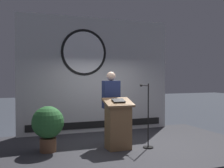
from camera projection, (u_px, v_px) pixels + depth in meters
The scene contains 7 objects.
ground_plane at pixel (120, 159), 6.49m from camera, with size 40.00×40.00×0.00m, color #383D47.
stage_platform at pixel (120, 152), 6.49m from camera, with size 6.40×4.00×0.30m, color #333338.
banner_display at pixel (97, 75), 8.16m from camera, with size 4.60×0.12×3.37m.
podium at pixel (118, 125), 6.23m from camera, with size 0.64×0.49×1.16m.
speaker_person at pixel (111, 107), 6.67m from camera, with size 0.40×0.26×1.76m.
microphone_stand at pixel (147, 125), 6.37m from camera, with size 0.24×0.53×1.49m.
potted_plant at pixel (48, 124), 6.00m from camera, with size 0.70×0.70×1.00m.
Camera 1 is at (-2.42, -5.97, 1.96)m, focal length 44.10 mm.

